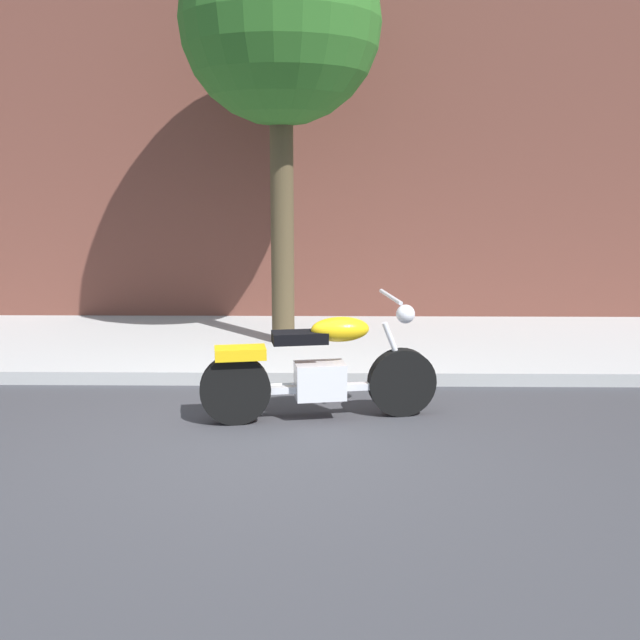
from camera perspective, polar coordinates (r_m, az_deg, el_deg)
The scene contains 5 objects.
ground_plane at distance 6.21m, azimuth -4.33°, elevation -9.23°, with size 60.00×60.00×0.00m, color #38383D.
sidewalk at distance 9.23m, azimuth -2.60°, elevation -1.95°, with size 21.35×3.15×0.14m, color #ABABAB.
building_facade at distance 10.90m, azimuth -2.17°, elevation 18.20°, with size 21.35×0.50×7.00m, color brown.
motorcycle at distance 6.57m, azimuth -0.02°, elevation -3.89°, with size 2.11×0.73×1.12m.
street_tree at distance 9.04m, azimuth -3.07°, elevation 21.68°, with size 2.31×2.31×5.01m.
Camera 1 is at (0.54, -5.80, 2.16)m, focal length 41.54 mm.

